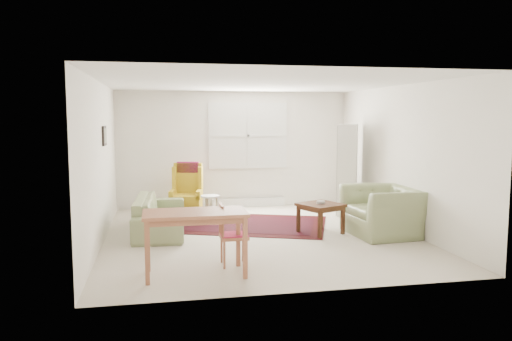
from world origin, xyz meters
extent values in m
cube|color=beige|center=(0.00, 0.00, 0.00)|extent=(5.00, 5.50, 0.01)
cube|color=white|center=(0.00, 0.00, 2.50)|extent=(5.00, 5.50, 0.01)
cube|color=white|center=(0.00, 2.75, 1.25)|extent=(5.00, 0.04, 2.50)
cube|color=white|center=(0.00, -2.75, 1.25)|extent=(5.00, 0.04, 2.50)
cube|color=white|center=(-2.50, 0.00, 1.25)|extent=(0.04, 5.50, 2.50)
cube|color=white|center=(2.50, 0.00, 1.25)|extent=(0.04, 5.50, 2.50)
cube|color=white|center=(0.30, 2.73, 1.55)|extent=(1.72, 0.06, 1.42)
cube|color=white|center=(0.30, 2.73, 1.55)|extent=(1.60, 0.02, 1.30)
cube|color=silver|center=(0.30, 2.67, 0.09)|extent=(1.60, 0.12, 0.18)
cube|color=black|center=(-2.48, 0.50, 1.65)|extent=(0.03, 0.42, 0.32)
cube|color=#9B8C47|center=(-2.46, 0.50, 1.65)|extent=(0.01, 0.34, 0.24)
imported|color=#7C895B|center=(-1.61, 0.60, 0.41)|extent=(0.91, 2.10, 0.83)
imported|color=#7C895B|center=(2.04, -0.35, 0.48)|extent=(1.16, 1.31, 0.96)
camera|label=1|loc=(-1.63, -7.95, 1.96)|focal=35.00mm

